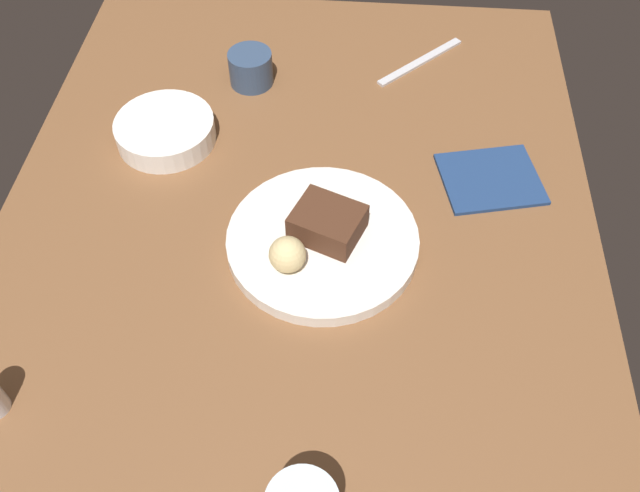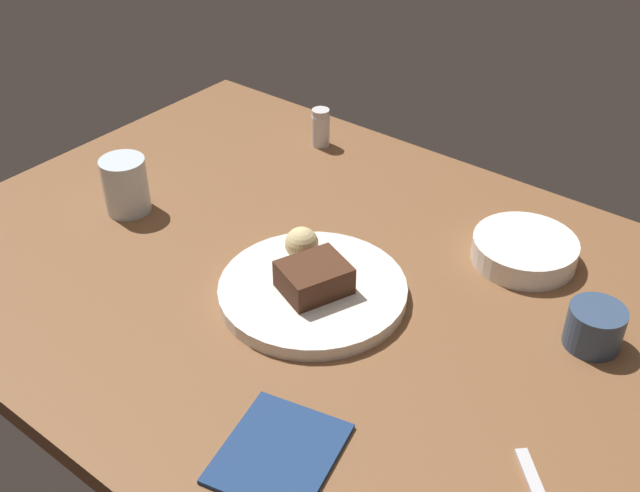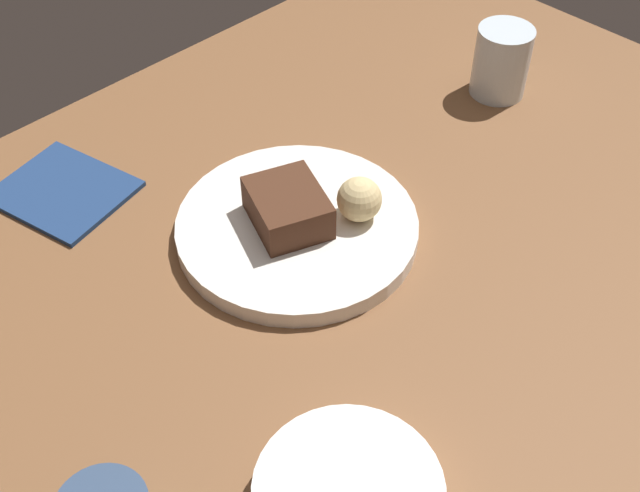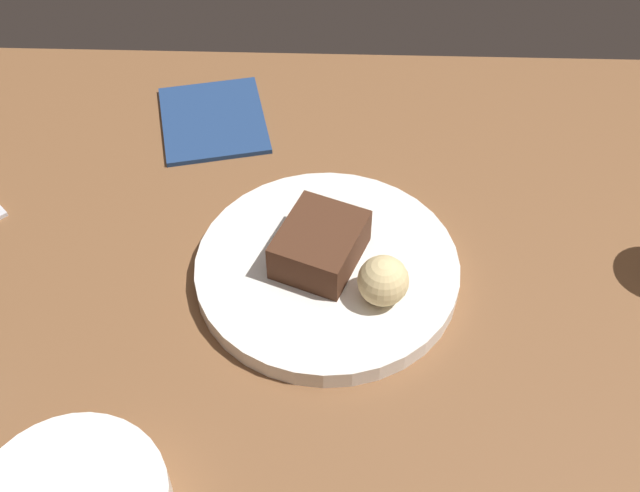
{
  "view_description": "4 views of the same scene",
  "coord_description": "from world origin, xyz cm",
  "px_view_note": "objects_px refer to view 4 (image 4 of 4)",
  "views": [
    {
      "loc": [
        55.59,
        8.33,
        75.55
      ],
      "look_at": [
        0.71,
        3.85,
        5.01
      ],
      "focal_mm": 38.02,
      "sensor_mm": 36.0,
      "label": 1
    },
    {
      "loc": [
        -52.99,
        68.45,
        70.54
      ],
      "look_at": [
        2.63,
        -2.1,
        6.53
      ],
      "focal_mm": 43.46,
      "sensor_mm": 36.0,
      "label": 2
    },
    {
      "loc": [
        -43.03,
        -41.76,
        64.25
      ],
      "look_at": [
        -3.25,
        -1.73,
        7.06
      ],
      "focal_mm": 45.4,
      "sensor_mm": 36.0,
      "label": 3
    },
    {
      "loc": [
        -0.05,
        -47.45,
        64.62
      ],
      "look_at": [
        -1.7,
        3.99,
        7.55
      ],
      "focal_mm": 45.36,
      "sensor_mm": 36.0,
      "label": 4
    }
  ],
  "objects_px": {
    "chocolate_cake_slice": "(321,245)",
    "folded_napkin": "(214,120)",
    "bread_roll": "(384,282)",
    "dessert_plate": "(328,270)"
  },
  "relations": [
    {
      "from": "dessert_plate",
      "to": "folded_napkin",
      "type": "relative_size",
      "value": 1.84
    },
    {
      "from": "dessert_plate",
      "to": "bread_roll",
      "type": "xyz_separation_m",
      "value": [
        0.05,
        -0.04,
        0.03
      ]
    },
    {
      "from": "dessert_plate",
      "to": "folded_napkin",
      "type": "bearing_deg",
      "value": 121.02
    },
    {
      "from": "dessert_plate",
      "to": "bread_roll",
      "type": "distance_m",
      "value": 0.08
    },
    {
      "from": "dessert_plate",
      "to": "folded_napkin",
      "type": "height_order",
      "value": "dessert_plate"
    },
    {
      "from": "dessert_plate",
      "to": "bread_roll",
      "type": "relative_size",
      "value": 5.4
    },
    {
      "from": "chocolate_cake_slice",
      "to": "folded_napkin",
      "type": "height_order",
      "value": "chocolate_cake_slice"
    },
    {
      "from": "chocolate_cake_slice",
      "to": "bread_roll",
      "type": "xyz_separation_m",
      "value": [
        0.06,
        -0.05,
        0.0
      ]
    },
    {
      "from": "dessert_plate",
      "to": "chocolate_cake_slice",
      "type": "height_order",
      "value": "chocolate_cake_slice"
    },
    {
      "from": "chocolate_cake_slice",
      "to": "folded_napkin",
      "type": "relative_size",
      "value": 0.62
    }
  ]
}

